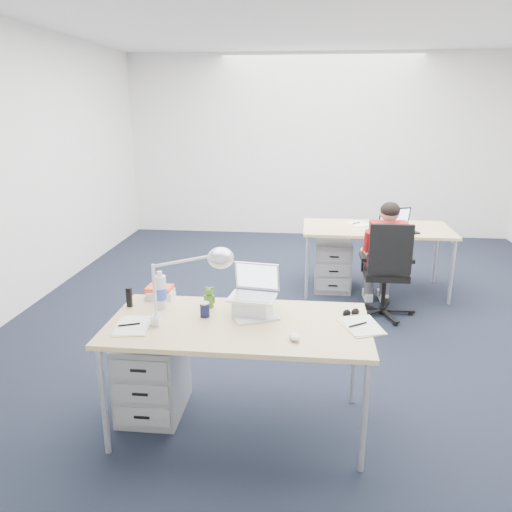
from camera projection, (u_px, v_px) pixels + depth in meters
The scene contains 24 objects.
floor at pixel (319, 321), 4.86m from camera, with size 7.00×7.00×0.00m, color black.
room at pixel (326, 141), 4.37m from camera, with size 6.02×7.02×2.80m.
desk_near at pixel (238, 329), 3.07m from camera, with size 1.60×0.80×0.73m.
desk_far at pixel (376, 232), 5.49m from camera, with size 1.60×0.80×0.73m.
office_chair at pixel (384, 289), 4.91m from camera, with size 0.62×0.62×0.97m.
seated_person at pixel (384, 256), 4.98m from camera, with size 0.35×0.61×1.13m.
drawer_pedestal_near at pixel (153, 374), 3.35m from camera, with size 0.40×0.50×0.55m, color gray.
drawer_pedestal_far at pixel (333, 265), 5.67m from camera, with size 0.40×0.50×0.55m, color gray.
silver_laptop at pixel (253, 291), 3.14m from camera, with size 0.29×0.23×0.31m, color silver, non-canonical shape.
wireless_keyboard at pixel (257, 319), 3.10m from camera, with size 0.27×0.11×0.01m, color white.
computer_mouse at pixel (294, 337), 2.83m from camera, with size 0.06×0.10×0.03m, color white.
headphones at pixel (257, 301), 3.35m from camera, with size 0.22×0.17×0.04m, color black, non-canonical shape.
can_koozie at pixel (205, 309), 3.13m from camera, with size 0.06×0.06×0.10m, color #14193E.
water_bottle at pixel (160, 290), 3.25m from camera, with size 0.08×0.08×0.25m, color silver.
bear_figurine at pixel (209, 297), 3.27m from camera, with size 0.08×0.06×0.15m, color #32681B, non-canonical shape.
book_stack at pixel (160, 292), 3.44m from camera, with size 0.18×0.14×0.08m, color silver.
cordless_phone at pixel (129, 298), 3.28m from camera, with size 0.03×0.02×0.13m, color black.
papers_left at pixel (132, 326), 3.00m from camera, with size 0.19×0.28×0.01m, color #FAE690.
papers_right at pixel (361, 326), 3.00m from camera, with size 0.20×0.28×0.01m, color #FAE690.
sunglasses at pixel (351, 313), 3.17m from camera, with size 0.12×0.05×0.03m, color black, non-canonical shape.
desk_lamp at pixel (180, 285), 2.95m from camera, with size 0.46×0.17×0.52m, color silver, non-canonical shape.
dark_laptop at pixel (400, 220), 5.22m from camera, with size 0.35×0.34×0.26m, color black, non-canonical shape.
far_cup at pixel (388, 218), 5.68m from camera, with size 0.07×0.07×0.10m, color white.
far_papers at pixel (358, 224), 5.62m from camera, with size 0.19×0.28×0.01m, color white.
Camera 1 is at (-0.14, -4.51, 2.00)m, focal length 35.00 mm.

